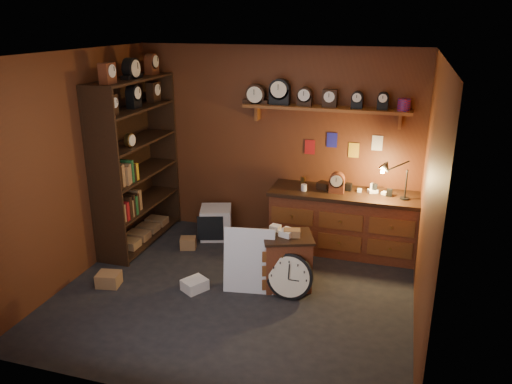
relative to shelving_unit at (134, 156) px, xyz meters
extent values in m
plane|color=black|center=(1.79, -0.98, -1.25)|extent=(4.00, 4.00, 0.00)
cube|color=#5E2D16|center=(1.79, 0.82, 0.10)|extent=(4.00, 0.02, 2.70)
cube|color=#5E2D16|center=(1.79, -2.78, 0.10)|extent=(4.00, 0.02, 2.70)
cube|color=#5E2D16|center=(-0.21, -0.98, 0.10)|extent=(0.02, 3.60, 2.70)
cube|color=#5E2D16|center=(3.79, -0.98, 0.10)|extent=(0.02, 3.60, 2.70)
cube|color=beige|center=(1.79, -0.98, 1.45)|extent=(4.00, 3.60, 0.02)
cube|color=brown|center=(2.49, 0.67, 0.67)|extent=(2.20, 0.30, 0.04)
cube|color=brown|center=(1.54, 0.74, 0.55)|extent=(0.04, 0.16, 0.20)
cube|color=brown|center=(3.44, 0.74, 0.55)|extent=(0.04, 0.16, 0.20)
cylinder|color=#B21419|center=(3.47, 0.67, 0.76)|extent=(0.16, 0.16, 0.15)
cube|color=maroon|center=(1.94, 0.81, 0.10)|extent=(0.14, 0.01, 0.20)
cube|color=navy|center=(2.24, 0.81, 0.22)|extent=(0.14, 0.01, 0.20)
cube|color=gold|center=(2.54, 0.81, 0.10)|extent=(0.14, 0.01, 0.20)
cube|color=silver|center=(2.84, 0.81, 0.22)|extent=(0.14, 0.01, 0.20)
cube|color=black|center=(-0.19, 0.00, -0.10)|extent=(0.03, 1.60, 2.30)
cube|color=black|center=(0.04, -0.78, -0.10)|extent=(0.45, 0.03, 2.30)
cube|color=black|center=(0.04, 0.78, -0.10)|extent=(0.45, 0.03, 2.30)
cube|color=black|center=(0.04, 0.00, -1.20)|extent=(0.43, 1.54, 0.03)
cube|color=black|center=(0.04, 0.00, -0.70)|extent=(0.43, 1.54, 0.03)
cube|color=black|center=(0.04, 0.00, -0.25)|extent=(0.43, 1.54, 0.03)
cube|color=black|center=(0.04, 0.00, 0.20)|extent=(0.43, 1.54, 0.03)
cube|color=black|center=(0.04, 0.00, 0.65)|extent=(0.43, 1.54, 0.03)
cube|color=black|center=(0.04, 0.00, 1.03)|extent=(0.43, 1.54, 0.03)
cube|color=brown|center=(2.83, 0.50, -0.85)|extent=(1.93, 0.60, 0.80)
cube|color=black|center=(2.83, 0.50, -0.43)|extent=(1.99, 0.66, 0.05)
cube|color=brown|center=(2.83, 0.20, -0.85)|extent=(1.85, 0.02, 0.52)
cylinder|color=black|center=(3.59, 0.45, -0.39)|extent=(0.12, 0.12, 0.02)
cylinder|color=black|center=(3.59, 0.45, -0.20)|extent=(0.02, 0.02, 0.38)
cylinder|color=black|center=(3.47, 0.42, 0.04)|extent=(0.27, 0.09, 0.14)
cone|color=black|center=(3.33, 0.39, 0.00)|extent=(0.18, 0.14, 0.18)
cube|color=brown|center=(2.32, -0.65, -0.94)|extent=(0.65, 0.60, 0.62)
cube|color=black|center=(2.32, -0.65, -0.62)|extent=(0.70, 0.65, 0.03)
cube|color=brown|center=(2.32, -0.87, -0.94)|extent=(0.45, 0.18, 0.53)
cylinder|color=black|center=(2.41, -0.90, -0.99)|extent=(0.54, 0.17, 0.54)
cylinder|color=#FFF2CB|center=(2.41, -0.93, -0.98)|extent=(0.47, 0.11, 0.47)
cube|color=black|center=(2.41, -0.94, -0.91)|extent=(0.01, 0.04, 0.17)
cube|color=black|center=(2.47, -0.94, -1.01)|extent=(0.12, 0.01, 0.01)
cube|color=silver|center=(1.93, -0.89, -1.25)|extent=(0.61, 0.25, 0.78)
cube|color=silver|center=(1.01, 0.42, -1.03)|extent=(0.55, 0.55, 0.45)
cube|color=black|center=(1.01, 0.19, -1.03)|extent=(0.36, 0.13, 0.36)
cube|color=#9B6F43|center=(0.28, -1.27, -1.17)|extent=(0.30, 0.27, 0.16)
cube|color=white|center=(1.31, -1.07, -1.19)|extent=(0.33, 0.35, 0.13)
cube|color=#9B6F43|center=(0.77, -0.06, -1.17)|extent=(0.26, 0.23, 0.16)
camera|label=1|loc=(3.50, -5.82, 1.79)|focal=35.00mm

